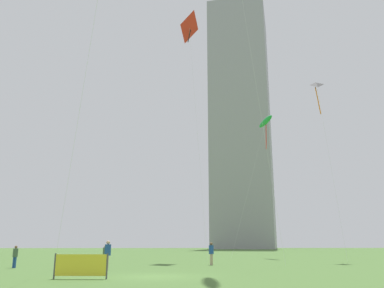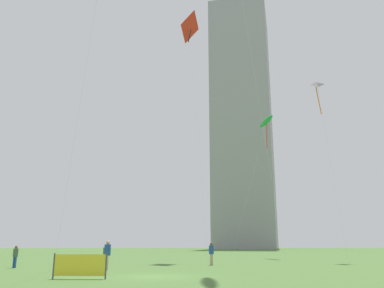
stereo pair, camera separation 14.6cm
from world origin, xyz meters
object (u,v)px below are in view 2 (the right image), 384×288
object	(u,v)px
kite_flying_1	(190,28)
kite_flying_0	(318,88)
person_standing_3	(15,255)
event_banner	(80,265)
kite_flying_5	(266,122)
person_standing_1	(105,253)
person_standing_0	(107,253)
distant_highrise_0	(243,123)
person_standing_2	(211,252)

from	to	relation	value
kite_flying_1	kite_flying_0	bearing A→B (deg)	-15.17
person_standing_3	kite_flying_1	size ratio (longest dim) A/B	0.05
event_banner	kite_flying_5	bearing A→B (deg)	60.44
person_standing_1	event_banner	xyz separation A→B (m)	(1.50, -16.51, -0.24)
person_standing_0	person_standing_3	distance (m)	7.37
kite_flying_5	distant_highrise_0	size ratio (longest dim) A/B	0.21
person_standing_1	event_banner	distance (m)	16.58
kite_flying_5	event_banner	distance (m)	38.72
person_standing_2	kite_flying_1	xyz separation A→B (m)	(-1.34, 10.68, 26.56)
person_standing_0	distant_highrise_0	distance (m)	120.50
person_standing_0	kite_flying_5	distance (m)	33.24
person_standing_2	event_banner	size ratio (longest dim) A/B	0.67
distant_highrise_0	event_banner	world-z (taller)	distant_highrise_0
person_standing_0	event_banner	xyz separation A→B (m)	(-0.21, -6.97, -0.43)
person_standing_2	distant_highrise_0	bearing A→B (deg)	-160.85
kite_flying_0	event_banner	distance (m)	33.30
kite_flying_0	distant_highrise_0	bearing A→B (deg)	84.38
kite_flying_0	kite_flying_5	size ratio (longest dim) A/B	1.05
person_standing_2	event_banner	bearing A→B (deg)	-0.20
person_standing_1	event_banner	bearing A→B (deg)	80.54
kite_flying_5	person_standing_2	bearing A→B (deg)	-118.13
kite_flying_1	event_banner	size ratio (longest dim) A/B	10.91
person_standing_0	person_standing_2	distance (m)	9.34
person_standing_0	kite_flying_0	distance (m)	29.38
person_standing_2	kite_flying_5	bearing A→B (deg)	-176.84
person_standing_0	distant_highrise_0	xyz separation A→B (m)	(29.63, 108.51, 43.22)
kite_flying_1	kite_flying_5	size ratio (longest dim) A/B	1.57
kite_flying_5	event_banner	xyz separation A→B (m)	(-17.13, -30.20, -17.16)
person_standing_3	event_banner	bearing A→B (deg)	154.21
person_standing_1	kite_flying_0	world-z (taller)	kite_flying_0
person_standing_2	person_standing_1	bearing A→B (deg)	-81.93
kite_flying_0	kite_flying_1	distance (m)	17.20
person_standing_0	person_standing_3	world-z (taller)	person_standing_0
person_standing_0	event_banner	distance (m)	6.99
person_standing_2	person_standing_3	distance (m)	14.74
person_standing_0	distant_highrise_0	size ratio (longest dim) A/B	0.02
person_standing_1	person_standing_3	xyz separation A→B (m)	(-5.21, -7.04, -0.00)
person_standing_0	kite_flying_1	xyz separation A→B (m)	(6.14, 16.27, 26.51)
kite_flying_0	person_standing_1	bearing A→B (deg)	-172.39
kite_flying_0	person_standing_2	bearing A→B (deg)	-151.56
person_standing_2	event_banner	xyz separation A→B (m)	(-7.70, -12.56, -0.38)
person_standing_2	kite_flying_0	distance (m)	22.60
person_standing_1	person_standing_2	bearing A→B (deg)	142.10
person_standing_2	kite_flying_1	world-z (taller)	kite_flying_1
person_standing_3	kite_flying_1	xyz separation A→B (m)	(13.07, 13.77, 26.70)
kite_flying_0	person_standing_3	bearing A→B (deg)	-159.82
person_standing_0	kite_flying_0	bearing A→B (deg)	-66.62
event_banner	person_standing_1	bearing A→B (deg)	95.21
kite_flying_5	distant_highrise_0	bearing A→B (deg)	81.52
event_banner	distant_highrise_0	bearing A→B (deg)	75.51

